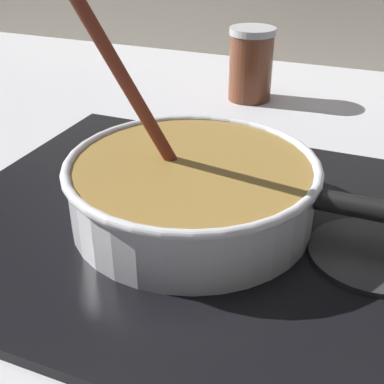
{
  "coord_description": "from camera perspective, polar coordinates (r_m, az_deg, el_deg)",
  "views": [
    {
      "loc": [
        0.32,
        -0.4,
        0.32
      ],
      "look_at": [
        0.13,
        0.06,
        0.05
      ],
      "focal_mm": 47.84,
      "sensor_mm": 36.0,
      "label": 1
    }
  ],
  "objects": [
    {
      "name": "condiment_jar",
      "position": [
        0.97,
        6.58,
        13.98
      ],
      "size": [
        0.08,
        0.08,
        0.13
      ],
      "color": "brown",
      "rests_on": "ground"
    },
    {
      "name": "spare_burner",
      "position": [
        0.55,
        19.45,
        -6.6
      ],
      "size": [
        0.13,
        0.13,
        0.01
      ],
      "primitive_type": "cylinder",
      "color": "#262628",
      "rests_on": "hob_plate"
    },
    {
      "name": "ground",
      "position": [
        0.61,
        -13.67,
        -5.5
      ],
      "size": [
        2.4,
        1.6,
        0.04
      ],
      "primitive_type": "cube",
      "color": "#B7B7BC"
    },
    {
      "name": "burner_ring",
      "position": [
        0.58,
        0.0,
        -2.55
      ],
      "size": [
        0.2,
        0.2,
        0.01
      ],
      "primitive_type": "torus",
      "color": "#592D0C",
      "rests_on": "hob_plate"
    },
    {
      "name": "cooking_pan",
      "position": [
        0.56,
        0.13,
        0.47
      ],
      "size": [
        0.44,
        0.28,
        0.31
      ],
      "color": "silver",
      "rests_on": "hob_plate"
    },
    {
      "name": "hob_plate",
      "position": [
        0.58,
        0.0,
        -3.38
      ],
      "size": [
        0.56,
        0.48,
        0.01
      ],
      "primitive_type": "cube",
      "color": "black",
      "rests_on": "ground"
    }
  ]
}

